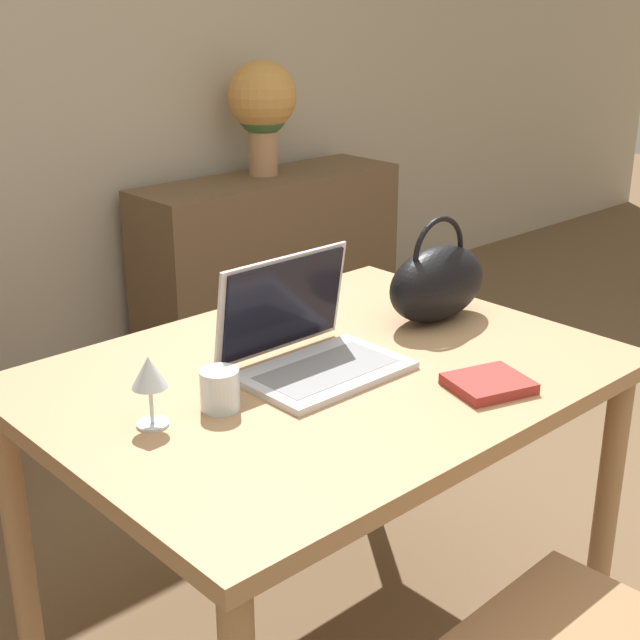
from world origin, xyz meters
name	(u,v)px	position (x,y,z in m)	size (l,w,h in m)	color
dining_table	(324,403)	(-0.15, 0.57, 0.68)	(1.28, 0.96, 0.77)	#A87F56
sideboard	(270,257)	(1.15, 2.34, 0.38)	(1.32, 0.40, 0.77)	brown
laptop	(305,339)	(-0.17, 0.61, 0.83)	(0.36, 0.29, 0.25)	silver
drinking_glass	(220,390)	(-0.44, 0.56, 0.81)	(0.08, 0.08, 0.09)	silver
wine_glass	(149,376)	(-0.59, 0.59, 0.88)	(0.07, 0.07, 0.15)	silver
handbag	(437,282)	(0.28, 0.61, 0.87)	(0.31, 0.16, 0.27)	black
flower_vase	(262,104)	(1.16, 2.38, 1.08)	(0.31, 0.31, 0.51)	tan
book	(489,384)	(0.04, 0.25, 0.78)	(0.20, 0.18, 0.02)	maroon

